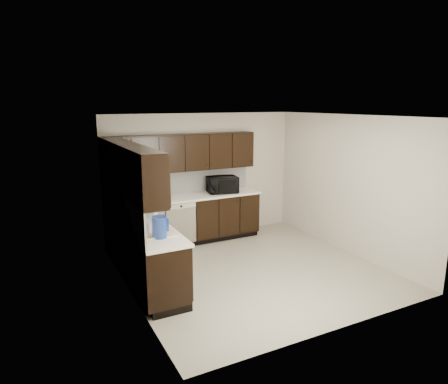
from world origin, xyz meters
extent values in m
plane|color=#A39D86|center=(0.00, 0.00, 0.00)|extent=(4.00, 4.00, 0.00)
plane|color=white|center=(0.00, 0.00, 2.50)|extent=(4.00, 4.00, 0.00)
cube|color=#B9B09E|center=(0.00, 2.00, 1.25)|extent=(4.00, 0.02, 2.50)
cube|color=#B9B09E|center=(-2.00, 0.00, 1.25)|extent=(0.02, 4.00, 2.50)
cube|color=#B9B09E|center=(2.00, 0.00, 1.25)|extent=(0.02, 4.00, 2.50)
cube|color=#B9B09E|center=(0.00, -2.00, 1.25)|extent=(4.00, 0.02, 2.50)
cube|color=black|center=(-0.50, 1.70, 0.45)|extent=(3.00, 0.60, 0.90)
cube|color=black|center=(-1.70, 0.30, 0.45)|extent=(0.60, 2.20, 0.90)
cube|color=black|center=(-0.50, 1.73, 0.05)|extent=(3.00, 0.54, 0.10)
cube|color=black|center=(-1.67, 0.30, 0.05)|extent=(0.54, 2.20, 0.10)
cube|color=white|center=(-0.50, 1.70, 0.92)|extent=(3.03, 0.63, 0.04)
cube|color=white|center=(-1.70, 0.30, 0.92)|extent=(0.63, 2.23, 0.04)
cube|color=white|center=(-0.50, 1.99, 1.18)|extent=(3.00, 0.02, 0.48)
cube|color=white|center=(-1.99, 0.60, 1.18)|extent=(0.02, 2.80, 0.48)
cube|color=black|center=(-0.50, 1.83, 1.77)|extent=(3.00, 0.33, 0.70)
cube|color=black|center=(-1.83, 0.43, 1.77)|extent=(0.33, 2.47, 0.70)
cube|color=beige|center=(-0.70, 1.41, 0.50)|extent=(0.58, 0.02, 0.78)
cube|color=beige|center=(-0.70, 1.40, 0.84)|extent=(0.58, 0.03, 0.08)
cylinder|color=black|center=(-0.70, 1.39, 0.84)|extent=(0.04, 0.02, 0.04)
cube|color=beige|center=(-1.68, 0.00, 0.95)|extent=(0.54, 0.82, 0.03)
cube|color=beige|center=(-1.68, -0.20, 0.86)|extent=(0.42, 0.34, 0.16)
cube|color=beige|center=(-1.68, 0.20, 0.86)|extent=(0.42, 0.34, 0.16)
cylinder|color=silver|center=(-1.90, 0.00, 1.07)|extent=(0.03, 0.03, 0.26)
cylinder|color=silver|center=(-1.85, 0.00, 1.19)|extent=(0.14, 0.02, 0.02)
cylinder|color=#B2B2B7|center=(-1.68, -0.20, 0.89)|extent=(0.20, 0.20, 0.10)
imported|color=black|center=(0.29, 1.67, 1.10)|extent=(0.64, 0.49, 0.32)
imported|color=gray|center=(-1.48, 0.52, 1.04)|extent=(0.12, 0.12, 0.19)
imported|color=gray|center=(-1.78, -0.14, 1.06)|extent=(0.10, 0.10, 0.23)
cube|color=#B8B7BA|center=(-1.75, 1.72, 1.05)|extent=(0.36, 0.29, 0.21)
cube|color=silver|center=(-1.65, 0.45, 1.04)|extent=(0.61, 0.54, 0.19)
cylinder|color=#103698|center=(-1.68, -0.36, 1.09)|extent=(0.23, 0.23, 0.29)
cylinder|color=#0D9688|center=(-1.56, 0.64, 1.05)|extent=(0.11, 0.11, 0.22)
cylinder|color=silver|center=(-1.53, 1.35, 1.10)|extent=(0.19, 0.19, 0.32)
camera|label=1|loc=(-3.21, -5.28, 2.71)|focal=32.00mm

